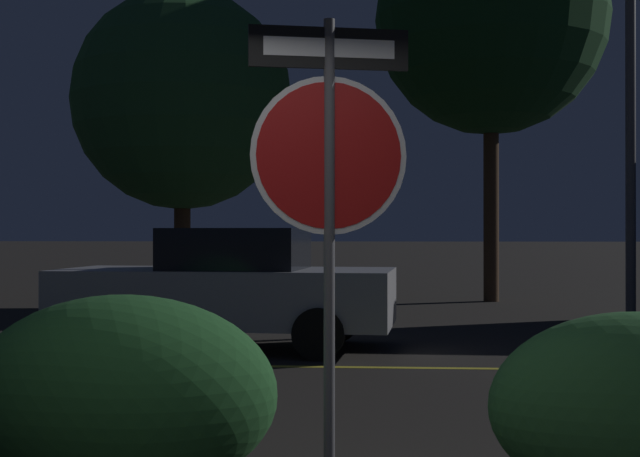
{
  "coord_description": "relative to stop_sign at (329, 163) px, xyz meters",
  "views": [
    {
      "loc": [
        0.61,
        -3.27,
        1.46
      ],
      "look_at": [
        0.12,
        3.72,
        1.49
      ],
      "focal_mm": 50.0,
      "sensor_mm": 36.0,
      "label": 1
    }
  ],
  "objects": [
    {
      "name": "stop_sign",
      "position": [
        0.0,
        0.0,
        0.0
      ],
      "size": [
        0.84,
        0.23,
        2.59
      ],
      "rotation": [
        0.0,
        0.0,
        0.24
      ],
      "color": "#4C4C51",
      "rests_on": "ground_plane"
    },
    {
      "name": "hedge_bush_2",
      "position": [
        -1.16,
        0.14,
        -1.27
      ],
      "size": [
        1.74,
        1.05,
        1.11
      ],
      "primitive_type": "ellipsoid",
      "color": "#1E4C23",
      "rests_on": "ground_plane"
    },
    {
      "name": "passing_car_2",
      "position": [
        -1.64,
        6.3,
        -1.08
      ],
      "size": [
        4.33,
        2.12,
        1.51
      ],
      "rotation": [
        0.0,
        0.0,
        1.5
      ],
      "color": "#9E9EA3",
      "rests_on": "ground_plane"
    },
    {
      "name": "road_center_stripe",
      "position": [
        -0.33,
        4.86,
        -1.82
      ],
      "size": [
        40.09,
        0.12,
        0.01
      ],
      "primitive_type": "cube",
      "color": "gold",
      "rests_on": "ground_plane"
    },
    {
      "name": "street_lamp",
      "position": [
        4.24,
        9.8,
        2.56
      ],
      "size": [
        0.52,
        0.52,
        6.24
      ],
      "color": "#4C4C51",
      "rests_on": "ground_plane"
    },
    {
      "name": "tree_1",
      "position": [
        -3.63,
        12.45,
        2.21
      ],
      "size": [
        4.3,
        4.3,
        6.19
      ],
      "color": "#422D1E",
      "rests_on": "ground_plane"
    },
    {
      "name": "tree_2",
      "position": [
        2.55,
        14.15,
        4.09
      ],
      "size": [
        4.86,
        4.86,
        8.36
      ],
      "color": "#422D1E",
      "rests_on": "ground_plane"
    },
    {
      "name": "hedge_bush_3",
      "position": [
        1.63,
        0.15,
        -1.31
      ],
      "size": [
        1.57,
        0.86,
        1.03
      ],
      "primitive_type": "ellipsoid",
      "color": "#2D6633",
      "rests_on": "ground_plane"
    }
  ]
}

